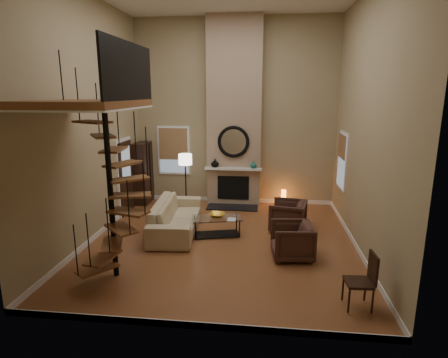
# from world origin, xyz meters

# --- Properties ---
(ground) EXTENTS (6.00, 6.50, 0.01)m
(ground) POSITION_xyz_m (0.00, 0.00, -0.01)
(ground) COLOR #A56235
(ground) RESTS_ON ground
(back_wall) EXTENTS (6.00, 0.02, 5.50)m
(back_wall) POSITION_xyz_m (0.00, 3.25, 2.75)
(back_wall) COLOR tan
(back_wall) RESTS_ON ground
(front_wall) EXTENTS (6.00, 0.02, 5.50)m
(front_wall) POSITION_xyz_m (0.00, -3.25, 2.75)
(front_wall) COLOR tan
(front_wall) RESTS_ON ground
(left_wall) EXTENTS (0.02, 6.50, 5.50)m
(left_wall) POSITION_xyz_m (-3.00, 0.00, 2.75)
(left_wall) COLOR tan
(left_wall) RESTS_ON ground
(right_wall) EXTENTS (0.02, 6.50, 5.50)m
(right_wall) POSITION_xyz_m (3.00, 0.00, 2.75)
(right_wall) COLOR tan
(right_wall) RESTS_ON ground
(baseboard_back) EXTENTS (6.00, 0.02, 0.12)m
(baseboard_back) POSITION_xyz_m (0.00, 3.24, 0.06)
(baseboard_back) COLOR white
(baseboard_back) RESTS_ON ground
(baseboard_front) EXTENTS (6.00, 0.02, 0.12)m
(baseboard_front) POSITION_xyz_m (0.00, -3.24, 0.06)
(baseboard_front) COLOR white
(baseboard_front) RESTS_ON ground
(baseboard_left) EXTENTS (0.02, 6.50, 0.12)m
(baseboard_left) POSITION_xyz_m (-2.99, 0.00, 0.06)
(baseboard_left) COLOR white
(baseboard_left) RESTS_ON ground
(baseboard_right) EXTENTS (0.02, 6.50, 0.12)m
(baseboard_right) POSITION_xyz_m (2.99, 0.00, 0.06)
(baseboard_right) COLOR white
(baseboard_right) RESTS_ON ground
(chimney_breast) EXTENTS (1.60, 0.38, 5.50)m
(chimney_breast) POSITION_xyz_m (0.00, 3.06, 2.75)
(chimney_breast) COLOR tan
(chimney_breast) RESTS_ON ground
(hearth) EXTENTS (1.50, 0.60, 0.04)m
(hearth) POSITION_xyz_m (0.00, 2.57, 0.02)
(hearth) COLOR black
(hearth) RESTS_ON ground
(firebox) EXTENTS (0.95, 0.02, 0.72)m
(firebox) POSITION_xyz_m (0.00, 2.86, 0.55)
(firebox) COLOR black
(firebox) RESTS_ON chimney_breast
(mantel) EXTENTS (1.70, 0.18, 0.06)m
(mantel) POSITION_xyz_m (0.00, 2.78, 1.15)
(mantel) COLOR white
(mantel) RESTS_ON chimney_breast
(mirror_frame) EXTENTS (0.94, 0.10, 0.94)m
(mirror_frame) POSITION_xyz_m (0.00, 2.84, 1.95)
(mirror_frame) COLOR black
(mirror_frame) RESTS_ON chimney_breast
(mirror_disc) EXTENTS (0.80, 0.01, 0.80)m
(mirror_disc) POSITION_xyz_m (0.00, 2.85, 1.95)
(mirror_disc) COLOR white
(mirror_disc) RESTS_ON chimney_breast
(vase_left) EXTENTS (0.24, 0.24, 0.25)m
(vase_left) POSITION_xyz_m (-0.55, 2.82, 1.30)
(vase_left) COLOR black
(vase_left) RESTS_ON mantel
(vase_right) EXTENTS (0.20, 0.20, 0.21)m
(vase_right) POSITION_xyz_m (0.60, 2.82, 1.28)
(vase_right) COLOR #1C6259
(vase_right) RESTS_ON mantel
(window_back) EXTENTS (1.02, 0.06, 1.52)m
(window_back) POSITION_xyz_m (-1.90, 3.22, 1.62)
(window_back) COLOR white
(window_back) RESTS_ON back_wall
(window_right) EXTENTS (0.06, 1.02, 1.52)m
(window_right) POSITION_xyz_m (2.97, 2.00, 1.63)
(window_right) COLOR white
(window_right) RESTS_ON right_wall
(entry_door) EXTENTS (0.10, 1.05, 2.16)m
(entry_door) POSITION_xyz_m (-2.95, 1.80, 1.05)
(entry_door) COLOR white
(entry_door) RESTS_ON ground
(loft) EXTENTS (1.70, 2.20, 1.09)m
(loft) POSITION_xyz_m (-2.04, -1.80, 3.24)
(loft) COLOR brown
(loft) RESTS_ON left_wall
(spiral_stair) EXTENTS (1.47, 1.47, 4.06)m
(spiral_stair) POSITION_xyz_m (-1.78, -1.79, 1.78)
(spiral_stair) COLOR black
(spiral_stair) RESTS_ON ground
(hutch) EXTENTS (0.39, 0.84, 1.87)m
(hutch) POSITION_xyz_m (-2.79, 2.83, 0.95)
(hutch) COLOR black
(hutch) RESTS_ON ground
(sofa) EXTENTS (1.18, 2.62, 0.74)m
(sofa) POSITION_xyz_m (-1.21, 0.56, 0.40)
(sofa) COLOR #C8B48B
(sofa) RESTS_ON ground
(armchair_near) EXTENTS (1.01, 0.99, 0.79)m
(armchair_near) POSITION_xyz_m (1.62, 0.93, 0.35)
(armchair_near) COLOR #452920
(armchair_near) RESTS_ON ground
(armchair_far) EXTENTS (0.92, 0.90, 0.77)m
(armchair_far) POSITION_xyz_m (1.62, -0.61, 0.35)
(armchair_far) COLOR #452920
(armchair_far) RESTS_ON ground
(coffee_table) EXTENTS (1.27, 0.85, 0.44)m
(coffee_table) POSITION_xyz_m (-0.17, 0.39, 0.28)
(coffee_table) COLOR silver
(coffee_table) RESTS_ON ground
(bowl) EXTENTS (0.38, 0.38, 0.09)m
(bowl) POSITION_xyz_m (-0.17, 0.44, 0.50)
(bowl) COLOR gold
(bowl) RESTS_ON coffee_table
(book) EXTENTS (0.20, 0.27, 0.03)m
(book) POSITION_xyz_m (0.18, 0.24, 0.46)
(book) COLOR gray
(book) RESTS_ON coffee_table
(floor_lamp) EXTENTS (0.37, 0.37, 1.70)m
(floor_lamp) POSITION_xyz_m (-1.27, 2.01, 1.41)
(floor_lamp) COLOR black
(floor_lamp) RESTS_ON ground
(accent_lamp) EXTENTS (0.14, 0.14, 0.51)m
(accent_lamp) POSITION_xyz_m (1.52, 2.92, 0.25)
(accent_lamp) COLOR orange
(accent_lamp) RESTS_ON ground
(side_chair) EXTENTS (0.45, 0.42, 0.92)m
(side_chair) POSITION_xyz_m (2.55, -2.40, 0.53)
(side_chair) COLOR black
(side_chair) RESTS_ON ground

